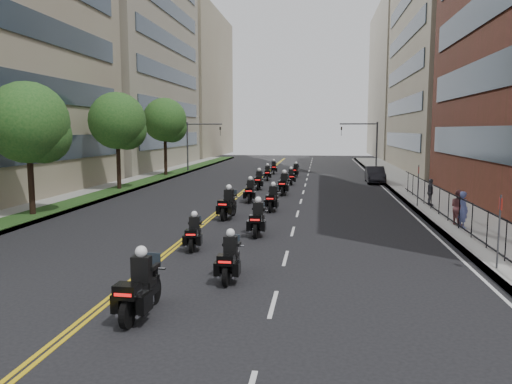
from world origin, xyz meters
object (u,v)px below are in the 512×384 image
at_px(motorcycle_8, 259,181).
at_px(motorcycle_10, 267,174).
at_px(motorcycle_0, 140,289).
at_px(motorcycle_12, 274,168).
at_px(motorcycle_4, 228,205).
at_px(motorcycle_7, 284,185).
at_px(pedestrian_c, 430,192).
at_px(motorcycle_9, 291,178).
at_px(motorcycle_1, 230,260).
at_px(motorcycle_11, 296,171).
at_px(parked_sedan, 375,175).
at_px(pedestrian_a, 463,210).
at_px(pedestrian_b, 458,207).
at_px(motorcycle_6, 250,192).
at_px(motorcycle_5, 273,199).
at_px(motorcycle_3, 258,220).
at_px(motorcycle_2, 194,234).

height_order(motorcycle_8, motorcycle_10, motorcycle_8).
height_order(motorcycle_0, motorcycle_12, motorcycle_0).
bearing_deg(motorcycle_10, motorcycle_0, -93.94).
xyz_separation_m(motorcycle_4, motorcycle_7, (2.28, 10.30, 0.00)).
distance_m(motorcycle_8, pedestrian_c, 14.22).
xyz_separation_m(motorcycle_9, motorcycle_10, (-2.44, 3.40, 0.02)).
distance_m(motorcycle_1, motorcycle_11, 35.07).
xyz_separation_m(motorcycle_12, parked_sedan, (9.93, -7.99, 0.10)).
distance_m(motorcycle_8, pedestrian_a, 19.23).
distance_m(motorcycle_0, motorcycle_9, 31.64).
bearing_deg(motorcycle_1, motorcycle_7, 89.13).
xyz_separation_m(motorcycle_1, motorcycle_12, (-2.14, 38.51, -0.02)).
bearing_deg(motorcycle_9, pedestrian_b, -69.72).
bearing_deg(motorcycle_8, motorcycle_11, 77.13).
xyz_separation_m(motorcycle_0, motorcycle_6, (-0.02, 20.67, -0.05)).
bearing_deg(pedestrian_c, motorcycle_11, 25.05).
relative_size(motorcycle_9, pedestrian_c, 1.28).
bearing_deg(motorcycle_9, motorcycle_8, -128.56).
relative_size(motorcycle_1, parked_sedan, 0.50).
bearing_deg(pedestrian_b, pedestrian_c, -20.87).
relative_size(motorcycle_5, pedestrian_c, 1.41).
height_order(motorcycle_0, motorcycle_9, motorcycle_0).
bearing_deg(motorcycle_8, motorcycle_9, 57.94).
distance_m(motorcycle_1, parked_sedan, 31.51).
bearing_deg(motorcycle_5, motorcycle_8, 106.11).
xyz_separation_m(motorcycle_12, pedestrian_a, (11.73, -29.47, 0.39)).
height_order(motorcycle_8, pedestrian_a, pedestrian_a).
height_order(motorcycle_3, motorcycle_7, motorcycle_7).
xyz_separation_m(motorcycle_6, motorcycle_11, (2.16, 17.84, -0.06)).
height_order(motorcycle_5, motorcycle_11, motorcycle_5).
xyz_separation_m(motorcycle_9, pedestrian_a, (9.25, -19.10, 0.41)).
distance_m(motorcycle_1, motorcycle_9, 28.14).
xyz_separation_m(motorcycle_7, motorcycle_9, (0.13, 6.93, -0.11)).
bearing_deg(motorcycle_2, motorcycle_10, 84.37).
xyz_separation_m(motorcycle_7, pedestrian_a, (9.38, -12.17, 0.29)).
bearing_deg(motorcycle_9, motorcycle_7, -97.62).
height_order(motorcycle_9, pedestrian_b, pedestrian_b).
bearing_deg(pedestrian_b, motorcycle_7, 18.66).
xyz_separation_m(motorcycle_2, motorcycle_7, (2.39, 17.30, 0.12)).
bearing_deg(motorcycle_11, pedestrian_b, -63.01).
distance_m(motorcycle_4, motorcycle_11, 24.28).
xyz_separation_m(motorcycle_11, parked_sedan, (7.38, -4.55, 0.12)).
bearing_deg(pedestrian_c, motorcycle_10, 36.39).
height_order(motorcycle_3, pedestrian_b, pedestrian_b).
distance_m(motorcycle_4, motorcycle_6, 6.33).
bearing_deg(motorcycle_2, parked_sedan, 64.00).
xyz_separation_m(motorcycle_2, motorcycle_5, (2.26, 9.88, 0.07)).
xyz_separation_m(motorcycle_5, pedestrian_c, (9.51, 2.36, 0.30)).
bearing_deg(pedestrian_c, pedestrian_b, 179.16).
xyz_separation_m(motorcycle_6, motorcycle_10, (-0.35, 14.31, -0.04)).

